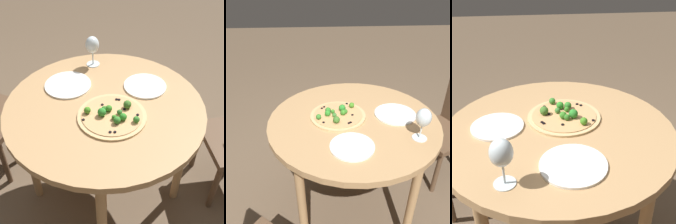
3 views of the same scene
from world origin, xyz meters
TOP-DOWN VIEW (x-y plane):
  - dining_table at (0.00, 0.00)m, footprint 1.02×1.02m
  - pizza at (-0.03, -0.09)m, footprint 0.34×0.34m
  - wine_glass at (0.21, 0.33)m, footprint 0.08×0.08m
  - plate_near at (-0.03, 0.26)m, footprint 0.25×0.25m
  - plate_far at (0.27, -0.04)m, footprint 0.23×0.23m

SIDE VIEW (x-z plane):
  - dining_table at x=0.00m, z-range 0.31..1.08m
  - plate_near at x=-0.03m, z-range 0.78..0.79m
  - plate_far at x=0.27m, z-range 0.78..0.79m
  - pizza at x=-0.03m, z-range 0.76..0.82m
  - wine_glass at x=0.21m, z-range 0.81..0.99m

